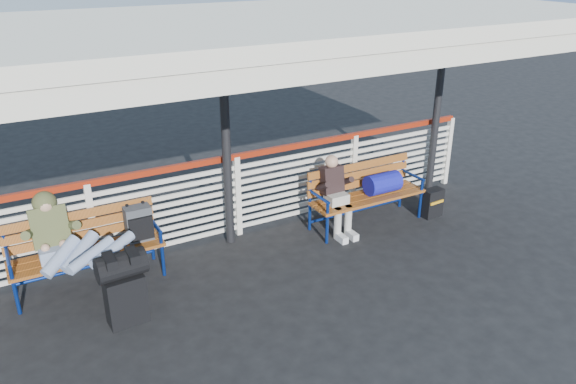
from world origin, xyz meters
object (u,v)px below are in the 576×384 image
traveler_man (76,246)px  bench_left (101,237)px  suitcase_side (432,203)px  luggage_stack (124,285)px  companion_person (336,194)px  bench_right (372,186)px

traveler_man → bench_left: bearing=46.8°
suitcase_side → luggage_stack: bearing=-179.5°
luggage_stack → companion_person: 3.31m
bench_right → companion_person: 0.66m
bench_right → luggage_stack: bearing=-169.4°
bench_right → traveler_man: (-4.23, -0.06, 0.14)m
companion_person → suitcase_side: (1.60, -0.30, -0.37)m
suitcase_side → companion_person: bearing=165.1°
traveler_man → companion_person: size_ratio=1.40×
traveler_man → suitcase_side: traveler_man is taller
bench_right → suitcase_side: (0.94, -0.31, -0.36)m
companion_person → bench_right: bearing=1.3°
bench_right → bench_left: bearing=175.5°
luggage_stack → suitcase_side: 4.85m
luggage_stack → bench_right: 3.95m
luggage_stack → suitcase_side: (4.83, 0.41, -0.25)m
traveler_man → companion_person: 3.58m
bench_left → companion_person: (3.23, -0.32, 0.00)m
bench_left → suitcase_side: size_ratio=4.01×
bench_right → traveler_man: bearing=-179.3°
suitcase_side → bench_left: bearing=168.3°
luggage_stack → suitcase_side: size_ratio=1.95×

